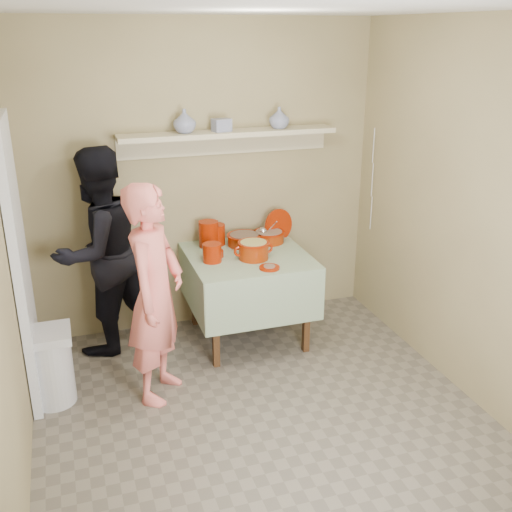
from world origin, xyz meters
name	(u,v)px	position (x,y,z in m)	size (l,w,h in m)	color
ground	(270,430)	(0.00, 0.00, 0.00)	(3.50, 3.50, 0.00)	#6A6153
tile_panel	(21,265)	(-1.46, 0.95, 1.00)	(0.06, 0.70, 2.00)	silver
plate_stack_a	(209,234)	(0.00, 1.57, 0.87)	(0.17, 0.17, 0.22)	#7E1401
plate_stack_b	(216,234)	(0.07, 1.60, 0.85)	(0.15, 0.15, 0.18)	#7E1401
bowl_stack	(212,253)	(-0.07, 1.21, 0.84)	(0.15, 0.15, 0.15)	#7E1401
empty_bowl	(213,254)	(-0.03, 1.32, 0.79)	(0.17, 0.17, 0.05)	#7E1401
propped_lid	(279,225)	(0.64, 1.59, 0.88)	(0.28, 0.28, 0.02)	#7E1401
vase_right	(279,118)	(0.63, 1.61, 1.81)	(0.17, 0.17, 0.18)	navy
vase_left	(185,121)	(-0.16, 1.62, 1.81)	(0.18, 0.18, 0.19)	navy
ceramic_box	(222,125)	(0.14, 1.61, 1.77)	(0.14, 0.10, 0.10)	navy
person_cook	(155,294)	(-0.61, 0.67, 0.79)	(0.57, 0.38, 1.57)	#F57369
person_helper	(99,252)	(-0.91, 1.50, 0.84)	(0.82, 0.64, 1.68)	black
room_shell	(272,195)	(0.00, 0.00, 1.61)	(3.04, 3.54, 2.62)	#97885C
serving_table	(248,268)	(0.25, 1.28, 0.64)	(0.97, 0.97, 0.76)	#4C2D16
cazuela_meat_a	(244,239)	(0.29, 1.50, 0.82)	(0.30, 0.30, 0.10)	#6F1A02
cazuela_meat_b	(269,236)	(0.52, 1.51, 0.82)	(0.28, 0.28, 0.10)	#6F1A02
ladle	(264,231)	(0.47, 1.51, 0.87)	(0.08, 0.26, 0.19)	silver
cazuela_rice	(254,249)	(0.27, 1.17, 0.85)	(0.33, 0.25, 0.14)	#6F1A02
front_plate	(269,267)	(0.32, 0.93, 0.77)	(0.16, 0.16, 0.03)	#7E1401
wall_shelf	(228,136)	(0.20, 1.65, 1.67)	(1.80, 0.25, 0.21)	#C1B58F
trash_bin	(51,367)	(-1.35, 0.79, 0.28)	(0.32, 0.32, 0.56)	silver
electrical_cord	(372,180)	(1.47, 1.48, 1.25)	(0.01, 0.05, 0.90)	silver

